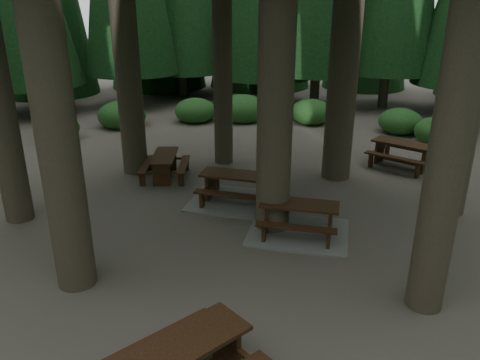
% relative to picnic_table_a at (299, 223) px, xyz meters
% --- Properties ---
extents(ground, '(80.00, 80.00, 0.00)m').
position_rel_picnic_table_a_xyz_m(ground, '(-1.48, 0.04, -0.28)').
color(ground, '#4A433C').
rests_on(ground, ground).
extents(picnic_table_a, '(2.49, 2.09, 0.82)m').
position_rel_picnic_table_a_xyz_m(picnic_table_a, '(0.00, 0.00, 0.00)').
color(picnic_table_a, gray).
rests_on(picnic_table_a, ground).
extents(picnic_table_b, '(1.75, 2.03, 0.78)m').
position_rel_picnic_table_a_xyz_m(picnic_table_b, '(-4.50, 3.11, 0.23)').
color(picnic_table_b, black).
rests_on(picnic_table_b, ground).
extents(picnic_table_c, '(2.73, 2.32, 0.87)m').
position_rel_picnic_table_a_xyz_m(picnic_table_c, '(-1.86, 1.60, 0.02)').
color(picnic_table_c, gray).
rests_on(picnic_table_c, ground).
extents(picnic_table_d, '(2.56, 2.41, 0.87)m').
position_rel_picnic_table_a_xyz_m(picnic_table_d, '(3.14, 5.59, 0.30)').
color(picnic_table_d, black).
rests_on(picnic_table_d, ground).
extents(picnic_table_e, '(2.53, 2.59, 0.88)m').
position_rel_picnic_table_a_xyz_m(picnic_table_e, '(-1.32, -5.30, 0.30)').
color(picnic_table_e, black).
rests_on(picnic_table_e, ground).
extents(shrub_ring, '(23.86, 24.64, 1.49)m').
position_rel_picnic_table_a_xyz_m(shrub_ring, '(-0.78, 0.79, 0.12)').
color(shrub_ring, '#1D5620').
rests_on(shrub_ring, ground).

